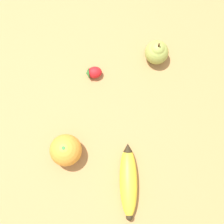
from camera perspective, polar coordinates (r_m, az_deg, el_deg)
The scene contains 5 objects.
ground_plane at distance 0.85m, azimuth -1.97°, elevation -2.57°, with size 3.00×3.00×0.00m, color #A87A47.
banana at distance 0.81m, azimuth 3.02°, elevation -12.42°, with size 0.08×0.19×0.04m.
orange at distance 0.81m, azimuth -8.44°, elevation -6.92°, with size 0.08×0.08×0.08m.
pear at distance 0.89m, azimuth 8.20°, elevation 10.83°, with size 0.07×0.07×0.08m.
strawberry at distance 0.88m, azimuth -3.42°, elevation 7.21°, with size 0.05×0.04×0.03m.
Camera 1 is at (0.01, 0.17, 0.83)m, focal length 50.00 mm.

